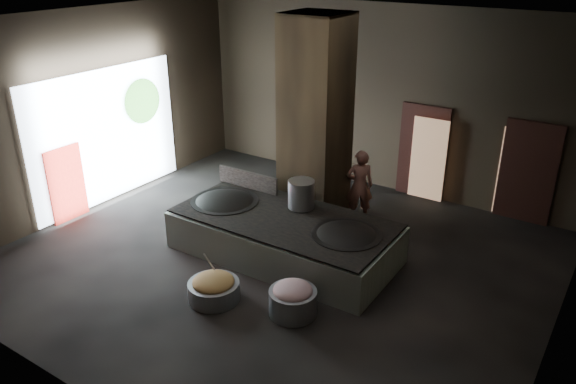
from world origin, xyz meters
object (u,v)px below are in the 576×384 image
Objects in this scene: hearth_platform at (284,237)px; meat_basin at (293,302)px; wok_left at (225,204)px; wok_right at (346,238)px; veg_basin at (214,291)px; cook at (360,186)px; stock_pot at (301,194)px.

meat_basin is (1.22, -1.56, -0.16)m from hearth_platform.
wok_right is (2.80, 0.10, 0.00)m from wok_left.
wok_right is (1.35, 0.05, 0.37)m from hearth_platform.
meat_basin is (1.38, 0.41, 0.06)m from veg_basin.
veg_basin is at bearing 45.74° from cook.
stock_pot is at bearing 84.22° from hearth_platform.
wok_right is 1.44m from stock_pot.
stock_pot is (0.05, 0.55, 0.75)m from hearth_platform.
meat_basin is (1.17, -2.11, -0.91)m from stock_pot.
wok_right is at bearing -21.04° from stock_pot.
stock_pot is 0.64× the size of veg_basin.
wok_left is 3.01m from cook.
meat_basin is (2.67, -1.51, -0.53)m from wok_left.
hearth_platform is 1.98m from meat_basin.
cook is at bearing 110.82° from wok_right.
stock_pot is (1.50, 0.60, 0.38)m from wok_left.
cook reaches higher than veg_basin.
hearth_platform reaches higher than meat_basin.
wok_left is 2.42× the size of stock_pot.
cook is (1.98, 2.26, 0.08)m from wok_left.
wok_left is 3.11m from meat_basin.
cook is (0.53, 2.21, 0.44)m from hearth_platform.
wok_right reaches higher than hearth_platform.
cook reaches higher than wok_left.
cook is 2.04× the size of meat_basin.
stock_pot is 0.71× the size of meat_basin.
cook is at bearing 80.70° from veg_basin.
veg_basin is (-1.51, -2.02, -0.58)m from wok_right.
veg_basin is at bearing -95.18° from hearth_platform.
hearth_platform is 5.42× the size of meat_basin.
hearth_platform is 2.66× the size of cook.
wok_right reaches higher than meat_basin.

